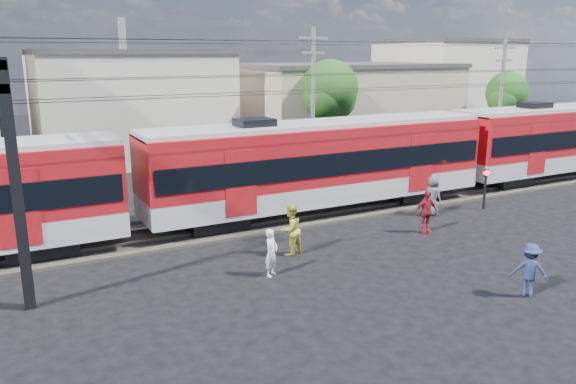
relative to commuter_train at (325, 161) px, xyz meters
The scene contains 21 objects.
ground 8.74m from the commuter_train, 107.78° to the right, with size 120.00×120.00×0.00m, color black.
track_bed 3.47m from the commuter_train, behind, with size 70.00×3.40×0.12m, color #2D2823.
rail_near 3.48m from the commuter_train, 163.70° to the right, with size 70.00×0.12×0.12m, color #59544C.
rail_far 3.48m from the commuter_train, 163.70° to the left, with size 70.00×0.12×0.12m, color #59544C.
commuter_train is the anchor object (origin of this frame).
catenary 11.54m from the commuter_train, behind, with size 70.00×9.30×7.52m.
building_midwest 19.58m from the commuter_train, 103.51° to the left, with size 12.24×12.24×7.30m.
building_mideast 19.68m from the commuter_train, 54.45° to the left, with size 16.32×10.20×6.30m.
building_east 32.40m from the commuter_train, 38.18° to the left, with size 10.20×10.20×8.30m.
utility_pole_mid 8.08m from the commuter_train, 63.86° to the left, with size 1.80×0.24×8.50m.
utility_pole_east 18.53m from the commuter_train, 18.99° to the left, with size 1.80×0.24×8.00m.
tree_near 12.28m from the commuter_train, 56.74° to the left, with size 3.82×3.64×6.72m.
tree_far 23.51m from the commuter_train, 22.81° to the left, with size 3.36×3.12×5.76m.
pedestrian_a 7.90m from the commuter_train, 134.09° to the right, with size 0.58×0.38×1.58m, color silver.
pedestrian_b 5.84m from the commuter_train, 133.58° to the right, with size 0.92×0.71×1.89m, color gold.
pedestrian_c 10.70m from the commuter_train, 86.03° to the right, with size 1.07×0.61×1.65m, color navy.
pedestrian_d 5.12m from the commuter_train, 64.28° to the right, with size 1.03×0.43×1.76m, color maroon.
pedestrian_e 5.06m from the commuter_train, 32.40° to the right, with size 0.88×0.57×1.79m, color #505055.
car_silver 19.96m from the commuter_train, 13.55° to the left, with size 1.79×4.45×1.52m, color silver.
car_white 25.61m from the commuter_train, 13.42° to the left, with size 1.55×4.46×1.47m, color white.
crossing_signal 7.61m from the commuter_train, 22.91° to the right, with size 0.28×0.28×1.90m.
Camera 1 is at (-10.33, -13.05, 7.11)m, focal length 35.00 mm.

